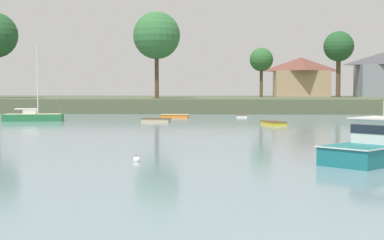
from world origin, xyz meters
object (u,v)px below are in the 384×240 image
mooring_buoy_white (137,160)px  dinghy_white (241,116)px  dinghy_yellow (273,124)px  sailboat_green (33,119)px  dinghy_sand (156,121)px  dinghy_orange (175,116)px

mooring_buoy_white → dinghy_white: bearing=81.9°
dinghy_yellow → mooring_buoy_white: 29.57m
sailboat_green → dinghy_yellow: (25.35, -5.62, -0.06)m
dinghy_sand → mooring_buoy_white: 33.07m
dinghy_white → dinghy_yellow: bearing=-80.4°
dinghy_yellow → sailboat_green: bearing=167.5°
mooring_buoy_white → sailboat_green: bearing=115.9°
dinghy_white → mooring_buoy_white: dinghy_white is taller
sailboat_green → dinghy_yellow: size_ratio=2.49×
dinghy_yellow → mooring_buoy_white: dinghy_yellow is taller
dinghy_yellow → dinghy_sand: 12.80m
dinghy_orange → dinghy_sand: dinghy_sand is taller
dinghy_orange → dinghy_yellow: (10.73, -14.35, 0.00)m
sailboat_green → dinghy_sand: bearing=-3.7°
sailboat_green → dinghy_sand: (13.46, -0.87, -0.06)m
dinghy_white → mooring_buoy_white: 44.46m
dinghy_yellow → mooring_buoy_white: (-8.94, -28.19, -0.07)m
dinghy_yellow → dinghy_sand: dinghy_yellow is taller
dinghy_sand → mooring_buoy_white: size_ratio=7.75×
dinghy_orange → sailboat_green: (-14.61, -8.73, 0.07)m
dinghy_sand → mooring_buoy_white: (2.94, -32.94, -0.07)m
dinghy_orange → dinghy_white: bearing=10.4°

